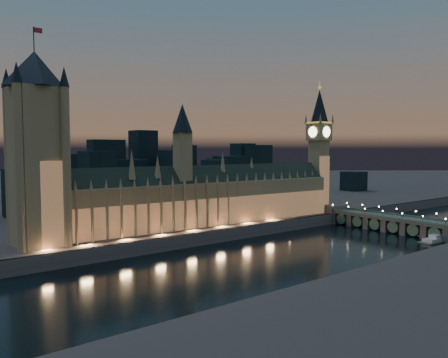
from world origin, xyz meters
TOP-DOWN VIEW (x-y plane):
  - ground_plane at (0.00, 0.00)m, footprint 2000.00×2000.00m
  - north_bank at (0.00, 520.00)m, footprint 2000.00×960.00m
  - embankment_wall at (0.00, 41.00)m, footprint 2000.00×2.50m
  - palace_of_westminster at (-3.59, 61.75)m, footprint 202.00×30.04m
  - victoria_tower at (-110.00, 61.92)m, footprint 31.68×31.68m
  - elizabeth_tower at (108.00, 61.92)m, footprint 18.00×18.00m
  - westminster_bridge at (107.91, -3.45)m, footprint 18.51×113.00m
  - river_boat at (104.79, -41.20)m, footprint 38.32×13.16m
  - city_backdrop at (32.10, 247.65)m, footprint 486.55×215.63m

SIDE VIEW (x-z plane):
  - ground_plane at x=0.00m, z-range 0.00..0.00m
  - river_boat at x=104.79m, z-range -0.69..3.81m
  - north_bank at x=0.00m, z-range 0.00..8.00m
  - embankment_wall at x=0.00m, z-range 0.00..8.00m
  - westminster_bridge at x=107.91m, z-range -1.96..13.94m
  - palace_of_westminster at x=-3.59m, z-range -12.63..65.37m
  - city_backdrop at x=32.10m, z-range -8.12..69.33m
  - victoria_tower at x=-110.00m, z-range 7.35..118.27m
  - elizabeth_tower at x=108.00m, z-range 13.88..117.86m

